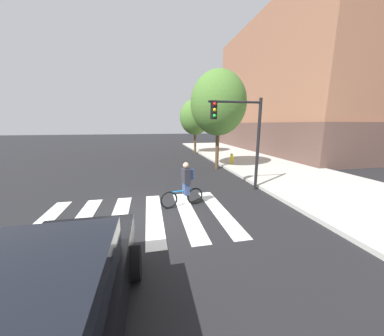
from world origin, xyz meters
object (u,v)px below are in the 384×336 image
street_tree_near (218,103)px  street_tree_mid (195,117)px  cyclist (185,185)px  fire_hydrant (232,159)px  sedan_near (39,320)px  traffic_light_near (242,129)px

street_tree_near → street_tree_mid: (0.18, 7.75, -0.66)m
street_tree_near → street_tree_mid: size_ratio=1.17×
cyclist → fire_hydrant: cyclist is taller
street_tree_near → sedan_near: bearing=-117.9°
cyclist → street_tree_mid: (3.52, 13.96, 2.90)m
traffic_light_near → street_tree_near: size_ratio=0.64×
traffic_light_near → street_tree_mid: 12.66m
cyclist → street_tree_near: bearing=61.8°
cyclist → street_tree_near: street_tree_near is taller
fire_hydrant → street_tree_near: 4.21m
sedan_near → street_tree_near: 13.25m
cyclist → fire_hydrant: bearing=55.9°
traffic_light_near → fire_hydrant: 6.47m
street_tree_near → street_tree_mid: 7.78m
cyclist → sedan_near: bearing=-117.5°
fire_hydrant → street_tree_near: street_tree_near is taller
sedan_near → fire_hydrant: sedan_near is taller
traffic_light_near → street_tree_near: 5.13m
traffic_light_near → sedan_near: bearing=-130.4°
sedan_near → traffic_light_near: (5.45, 6.41, 2.04)m
traffic_light_near → street_tree_near: street_tree_near is taller
fire_hydrant → street_tree_mid: 7.72m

